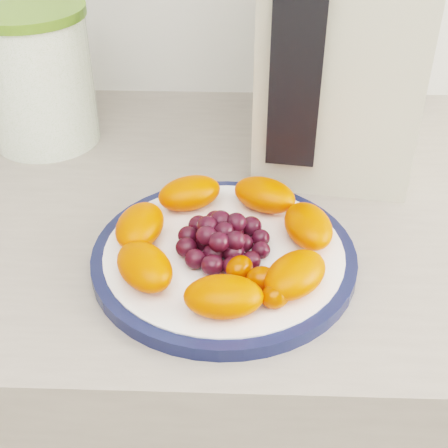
{
  "coord_description": "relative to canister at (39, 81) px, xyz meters",
  "views": [
    {
      "loc": [
        0.07,
        0.57,
        1.32
      ],
      "look_at": [
        0.05,
        1.07,
        0.95
      ],
      "focal_mm": 50.0,
      "sensor_mm": 36.0,
      "label": 1
    }
  ],
  "objects": [
    {
      "name": "counter",
      "position": [
        0.2,
        -0.13,
        -0.54
      ],
      "size": [
        3.5,
        0.6,
        0.9
      ],
      "primitive_type": "cube",
      "color": "gray",
      "rests_on": "floor"
    },
    {
      "name": "cabinet_face",
      "position": [
        0.2,
        -0.13,
        -0.57
      ],
      "size": [
        3.48,
        0.58,
        0.84
      ],
      "primitive_type": "cube",
      "color": "#996C4D",
      "rests_on": "floor"
    },
    {
      "name": "plate_rim",
      "position": [
        0.25,
        -0.27,
        -0.08
      ],
      "size": [
        0.27,
        0.27,
        0.01
      ],
      "primitive_type": "cylinder",
      "color": "#131A3D",
      "rests_on": "counter"
    },
    {
      "name": "plate_face",
      "position": [
        0.25,
        -0.27,
        -0.08
      ],
      "size": [
        0.25,
        0.25,
        0.02
      ],
      "primitive_type": "cylinder",
      "color": "white",
      "rests_on": "counter"
    },
    {
      "name": "canister",
      "position": [
        0.0,
        0.0,
        0.0
      ],
      "size": [
        0.17,
        0.17,
        0.17
      ],
      "primitive_type": "cylinder",
      "rotation": [
        0.0,
        0.0,
        -0.25
      ],
      "color": "#437218",
      "rests_on": "counter"
    },
    {
      "name": "canister_lid",
      "position": [
        0.0,
        0.0,
        0.09
      ],
      "size": [
        0.18,
        0.18,
        0.01
      ],
      "primitive_type": "cylinder",
      "rotation": [
        0.0,
        0.0,
        -0.25
      ],
      "color": "#557C27",
      "rests_on": "canister"
    },
    {
      "name": "appliance_body",
      "position": [
        0.39,
        -0.01,
        0.08
      ],
      "size": [
        0.22,
        0.28,
        0.32
      ],
      "primitive_type": "cube",
      "rotation": [
        0.0,
        0.0,
        -0.14
      ],
      "color": "beige",
      "rests_on": "counter"
    },
    {
      "name": "appliance_panel",
      "position": [
        0.33,
        -0.13,
        0.08
      ],
      "size": [
        0.06,
        0.03,
        0.24
      ],
      "primitive_type": "cube",
      "rotation": [
        0.0,
        0.0,
        -0.14
      ],
      "color": "black",
      "rests_on": "appliance_body"
    },
    {
      "name": "fruit_plate",
      "position": [
        0.26,
        -0.27,
        -0.05
      ],
      "size": [
        0.24,
        0.23,
        0.03
      ],
      "color": "#F03200",
      "rests_on": "plate_face"
    }
  ]
}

